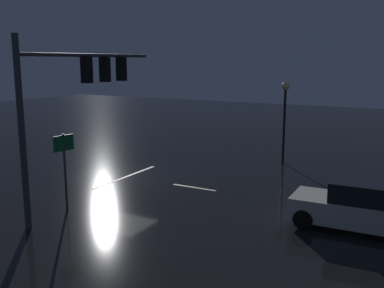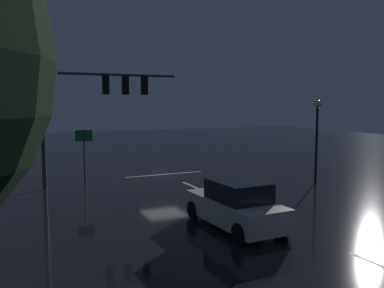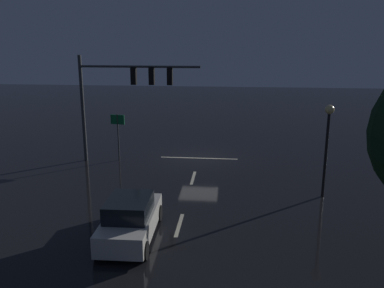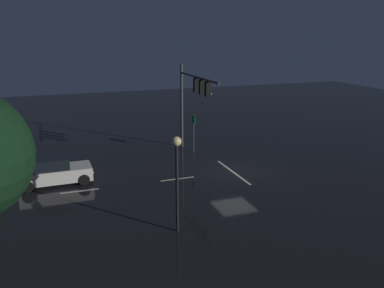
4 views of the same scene
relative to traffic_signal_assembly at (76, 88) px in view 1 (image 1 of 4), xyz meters
name	(u,v)px [view 1 (image 1 of 4)]	position (x,y,z in m)	size (l,w,h in m)	color
ground_plane	(124,177)	(-4.46, -1.29, -4.70)	(80.00, 80.00, 0.00)	black
traffic_signal_assembly	(76,88)	(0.00, 0.00, 0.00)	(7.41, 0.47, 6.60)	#383A3D
lane_dash_far	(194,187)	(-4.46, 2.71, -4.70)	(2.20, 0.16, 0.01)	beige
lane_dash_mid	(328,208)	(-4.46, 8.71, -4.70)	(2.20, 0.16, 0.01)	beige
stop_bar	(126,177)	(-4.46, -1.18, -4.70)	(5.00, 0.16, 0.01)	beige
car_approaching	(358,207)	(-2.72, 10.01, -3.91)	(1.98, 4.40, 1.70)	silver
street_lamp_left_kerb	(285,106)	(-11.08, 4.82, -1.46)	(0.44, 0.44, 4.57)	black
route_sign	(64,156)	(0.58, -0.23, -2.55)	(0.90, 0.19, 2.99)	#383A3D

